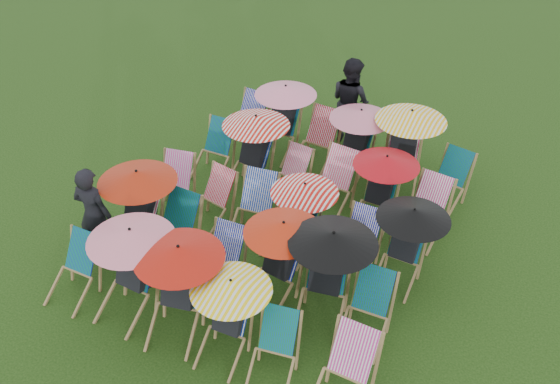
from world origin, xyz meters
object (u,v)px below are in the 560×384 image
at_px(person_rear, 351,101).
at_px(deckchair_0, 72,271).
at_px(person_left, 94,214).
at_px(deckchair_29, 447,181).
at_px(deckchair_5, 344,377).

bearing_deg(person_rear, deckchair_0, 99.72).
distance_m(person_left, person_rear, 5.35).
bearing_deg(deckchair_29, deckchair_5, -79.05).
xyz_separation_m(deckchair_5, person_rear, (-2.21, 5.68, 0.39)).
xyz_separation_m(deckchair_0, deckchair_29, (4.15, 4.56, 0.01)).
xyz_separation_m(person_left, person_rear, (2.13, 4.91, 0.06)).
bearing_deg(deckchair_0, deckchair_29, 47.56).
xyz_separation_m(deckchair_29, person_rear, (-2.25, 1.16, 0.42)).
bearing_deg(deckchair_0, person_left, 105.57).
height_order(person_left, person_rear, person_rear).
distance_m(deckchair_5, person_rear, 6.11).
height_order(deckchair_0, person_left, person_left).
xyz_separation_m(deckchair_29, person_left, (-4.38, -3.75, 0.35)).
relative_size(deckchair_29, person_rear, 0.54).
xyz_separation_m(deckchair_5, person_left, (-4.34, 0.77, 0.32)).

